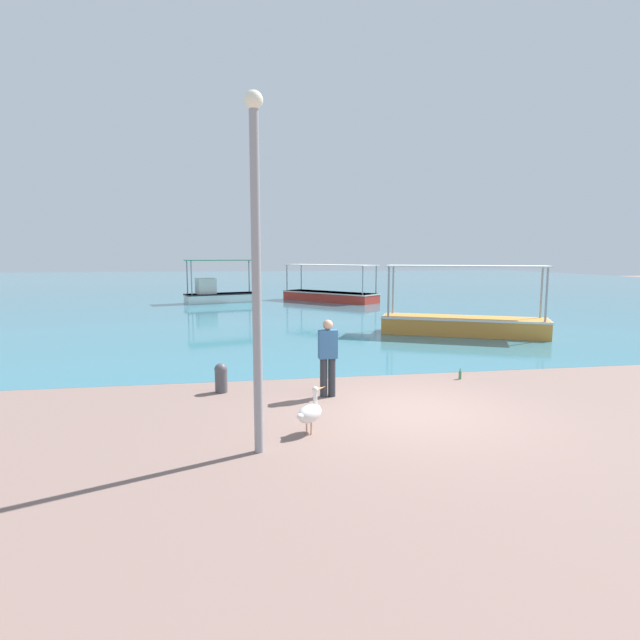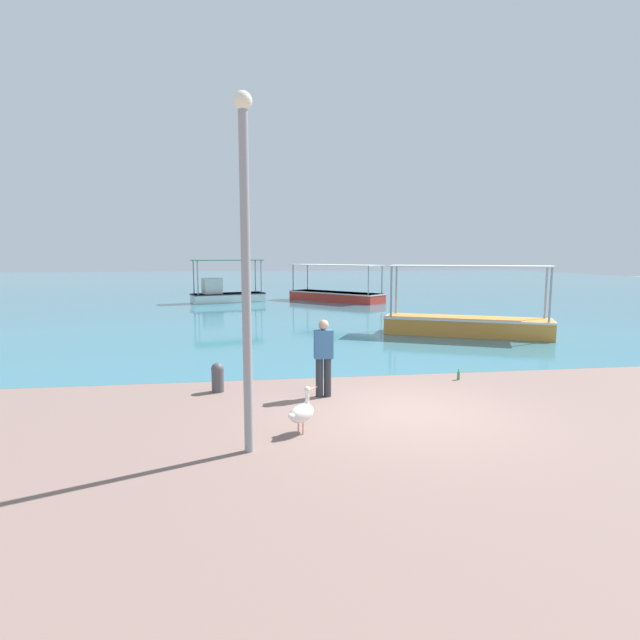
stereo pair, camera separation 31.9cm
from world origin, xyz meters
The scene contains 10 objects.
ground centered at (0.00, 0.00, 0.00)m, with size 120.00×120.00×0.00m, color #7E645B.
harbor_water centered at (0.00, 48.00, 0.00)m, with size 110.00×90.00×0.00m, color teal.
fishing_boat_outer centered at (-4.53, 24.43, 0.63)m, with size 5.00×2.87×2.80m.
fishing_boat_center centered at (5.28, 8.92, 0.53)m, with size 6.26×4.10×2.69m.
fishing_boat_far_right centered at (2.87, 24.23, 0.49)m, with size 6.00×6.48×2.47m.
pelican centered at (-2.19, -0.87, 0.38)m, with size 0.65×0.64×0.80m.
lamp_post centered at (-3.10, -1.54, 3.06)m, with size 0.28×0.28×5.40m.
mooring_bollard centered at (-3.78, 2.06, 0.35)m, with size 0.29×0.29×0.67m.
fisherman_standing centered at (-1.48, 1.33, 0.91)m, with size 0.40×0.23×1.69m.
glass_bottle centered at (2.06, 2.31, 0.11)m, with size 0.07×0.07×0.27m.
Camera 2 is at (-3.09, -9.13, 3.04)m, focal length 28.00 mm.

